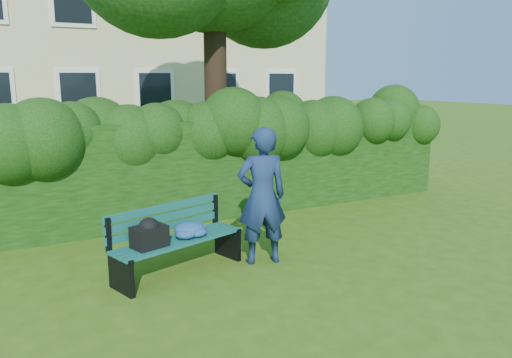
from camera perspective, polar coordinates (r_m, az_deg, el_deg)
ground at (r=7.66m, az=2.12°, el=-7.78°), size 80.00×80.00×0.00m
hedge at (r=9.34m, az=-4.59°, el=1.43°), size 10.00×1.00×1.80m
park_bench at (r=6.60m, az=-9.43°, el=-6.50°), size 1.88×1.06×0.89m
man_reading at (r=6.79m, az=0.68°, el=-1.96°), size 0.77×0.59×1.89m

